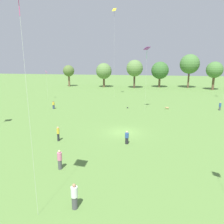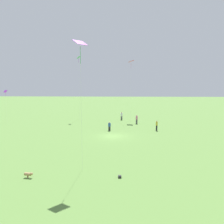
% 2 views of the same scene
% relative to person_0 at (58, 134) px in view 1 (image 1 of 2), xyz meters
% --- Properties ---
extents(ground_plane, '(240.00, 240.00, 0.00)m').
position_rel_person_0_xyz_m(ground_plane, '(7.59, 4.75, -0.94)').
color(ground_plane, '#5B843D').
extents(tree_0, '(4.24, 4.24, 8.03)m').
position_rel_person_0_xyz_m(tree_0, '(-19.95, 55.82, 4.87)').
color(tree_0, brown).
rests_on(tree_0, ground_plane).
extents(tree_1, '(5.77, 5.77, 8.84)m').
position_rel_person_0_xyz_m(tree_1, '(-6.24, 55.69, 4.97)').
color(tree_1, brown).
rests_on(tree_1, ground_plane).
extents(tree_2, '(5.82, 5.82, 9.98)m').
position_rel_person_0_xyz_m(tree_2, '(5.13, 54.83, 6.08)').
color(tree_2, brown).
rests_on(tree_2, ground_plane).
extents(tree_3, '(6.30, 6.30, 9.36)m').
position_rel_person_0_xyz_m(tree_3, '(14.11, 58.89, 5.23)').
color(tree_3, brown).
rests_on(tree_3, ground_plane).
extents(tree_4, '(6.85, 6.85, 11.95)m').
position_rel_person_0_xyz_m(tree_4, '(24.30, 58.71, 7.54)').
color(tree_4, brown).
rests_on(tree_4, ground_plane).
extents(tree_5, '(5.40, 5.40, 9.43)m').
position_rel_person_0_xyz_m(tree_5, '(31.71, 54.51, 5.71)').
color(tree_5, brown).
rests_on(tree_5, ground_plane).
extents(person_0, '(0.43, 0.43, 1.84)m').
position_rel_person_0_xyz_m(person_0, '(0.00, 0.00, 0.00)').
color(person_0, '#232328').
rests_on(person_0, ground_plane).
extents(person_1, '(0.59, 0.59, 1.88)m').
position_rel_person_0_xyz_m(person_1, '(3.14, -6.81, -0.01)').
color(person_1, '#4C4C51').
rests_on(person_1, ground_plane).
extents(person_2, '(0.52, 0.52, 1.62)m').
position_rel_person_0_xyz_m(person_2, '(-8.59, 17.22, -0.15)').
color(person_2, '#333D5B').
rests_on(person_2, ground_plane).
extents(person_3, '(0.62, 0.62, 1.62)m').
position_rel_person_0_xyz_m(person_3, '(8.51, 0.51, -0.15)').
color(person_3, '#232328').
rests_on(person_3, ground_plane).
extents(person_4, '(0.63, 0.63, 1.87)m').
position_rel_person_0_xyz_m(person_4, '(6.36, -11.85, -0.02)').
color(person_4, '#4C4C51').
rests_on(person_4, ground_plane).
extents(person_5, '(0.50, 0.50, 1.72)m').
position_rel_person_0_xyz_m(person_5, '(24.89, 21.77, -0.09)').
color(person_5, '#4C4C51').
rests_on(person_5, ground_plane).
extents(kite_0, '(0.72, 0.83, 7.35)m').
position_rel_person_0_xyz_m(kite_0, '(-14.71, 27.11, 5.85)').
color(kite_0, '#E54C99').
rests_on(kite_0, ground_plane).
extents(kite_1, '(1.48, 1.48, 12.28)m').
position_rel_person_0_xyz_m(kite_1, '(10.09, 18.85, 10.68)').
color(kite_1, purple).
rests_on(kite_1, ground_plane).
extents(kite_4, '(1.12, 0.93, 22.24)m').
position_rel_person_0_xyz_m(kite_4, '(1.49, 32.78, 19.59)').
color(kite_4, yellow).
rests_on(kite_4, ground_plane).
extents(dog_0, '(0.80, 0.36, 0.50)m').
position_rel_person_0_xyz_m(dog_0, '(14.51, 20.90, -0.61)').
color(dog_0, tan).
rests_on(dog_0, ground_plane).
extents(picnic_bag_0, '(0.31, 0.28, 0.20)m').
position_rel_person_0_xyz_m(picnic_bag_0, '(6.44, 20.53, -0.84)').
color(picnic_bag_0, '#262628').
rests_on(picnic_bag_0, ground_plane).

